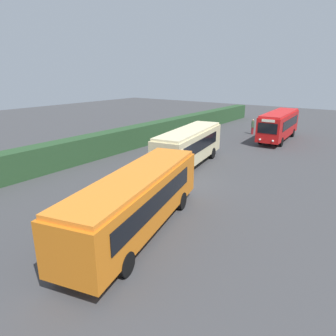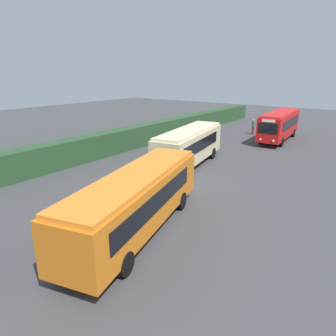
% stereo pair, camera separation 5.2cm
% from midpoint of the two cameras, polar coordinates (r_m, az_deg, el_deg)
% --- Properties ---
extents(ground_plane, '(109.82, 109.82, 0.00)m').
position_cam_midpoint_polar(ground_plane, '(22.02, 3.34, -2.58)').
color(ground_plane, '#424244').
extents(bus_orange, '(10.77, 5.03, 3.03)m').
position_cam_midpoint_polar(bus_orange, '(14.76, -5.87, -5.72)').
color(bus_orange, orange).
rests_on(bus_orange, ground_plane).
extents(bus_cream, '(9.84, 4.02, 3.09)m').
position_cam_midpoint_polar(bus_cream, '(25.47, 3.96, 4.39)').
color(bus_cream, beige).
rests_on(bus_cream, ground_plane).
extents(bus_red, '(9.99, 3.03, 3.28)m').
position_cam_midpoint_polar(bus_red, '(37.39, 20.07, 7.75)').
color(bus_red, red).
rests_on(bus_red, ground_plane).
extents(person_left, '(0.43, 0.50, 1.71)m').
position_cam_midpoint_polar(person_left, '(14.94, -20.30, -10.14)').
color(person_left, maroon).
rests_on(person_left, ground_plane).
extents(person_center, '(0.46, 0.27, 1.64)m').
position_cam_midpoint_polar(person_center, '(26.84, -0.82, 3.07)').
color(person_center, '#334C8C').
rests_on(person_center, ground_plane).
extents(person_right, '(0.41, 0.53, 1.74)m').
position_cam_midpoint_polar(person_right, '(28.29, -2.43, 3.93)').
color(person_right, black).
rests_on(person_right, ground_plane).
extents(person_far, '(0.46, 0.44, 1.91)m').
position_cam_midpoint_polar(person_far, '(40.35, 15.60, 7.58)').
color(person_far, maroon).
rests_on(person_far, ground_plane).
extents(hedge_row, '(66.91, 1.64, 2.16)m').
position_cam_midpoint_polar(hedge_row, '(28.41, -14.42, 3.80)').
color(hedge_row, '#294B2A').
rests_on(hedge_row, ground_plane).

